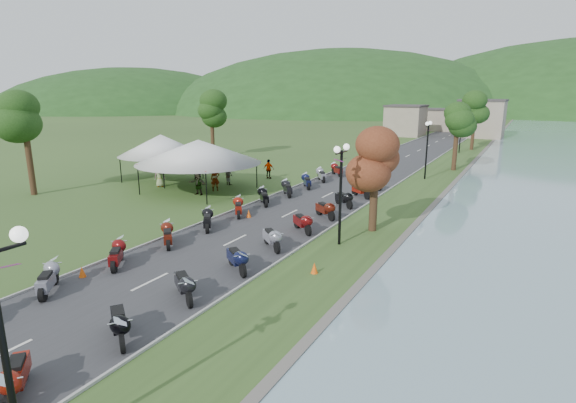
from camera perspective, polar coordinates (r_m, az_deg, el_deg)
The scene contains 14 objects.
road at distance 44.83m, azimuth 11.24°, elevation 3.83°, with size 7.00×120.00×0.02m, color #39393C.
hills_backdrop at distance 202.78m, azimuth 25.27°, elevation 10.36°, with size 360.00×120.00×76.00m, color #285621, non-canonical shape.
far_building at distance 88.65m, azimuth 19.01°, elevation 9.78°, with size 18.00×16.00×5.00m, color gray.
moto_row_left at distance 24.48m, azimuth -12.63°, elevation -3.18°, with size 2.60×43.37×1.10m, color #331411, non-canonical shape.
moto_row_right at distance 23.44m, azimuth -0.02°, elevation -3.59°, with size 2.60×30.87×1.10m, color #331411, non-canonical shape.
streetlamp_near at distance 10.64m, azimuth -32.21°, elevation -16.85°, with size 1.40×1.40×5.00m, color black, non-canonical shape.
vendor_tent_main at distance 35.39m, azimuth -11.21°, elevation 4.50°, with size 6.40×6.40×4.00m, color silver, non-canonical shape.
vendor_tent_side at distance 40.42m, azimuth -15.72°, elevation 5.38°, with size 4.85×4.85×4.00m, color silver, non-canonical shape.
tree_park_left at distance 38.28m, azimuth -30.36°, elevation 7.68°, with size 3.40×3.40×9.44m, color #265019, non-canonical shape.
tree_lakeside at distance 24.78m, azimuth 10.97°, elevation 3.46°, with size 2.32×2.32×6.44m, color #265019, non-canonical shape.
pedestrian_a at distance 35.57m, azimuth -9.18°, elevation 1.35°, with size 0.69×0.51×1.90m, color slate.
pedestrian_b at distance 37.79m, azimuth -7.49°, elevation 2.14°, with size 0.76×0.42×1.56m, color slate.
pedestrian_c at distance 40.82m, azimuth -11.68°, elevation 2.83°, with size 0.99×0.41×1.53m, color slate.
traffic_cone_near at distance 20.78m, azimuth -24.69°, elevation -8.13°, with size 0.31×0.31×0.48m, color #F2590C.
Camera 1 is at (13.04, -2.22, 7.55)m, focal length 28.00 mm.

